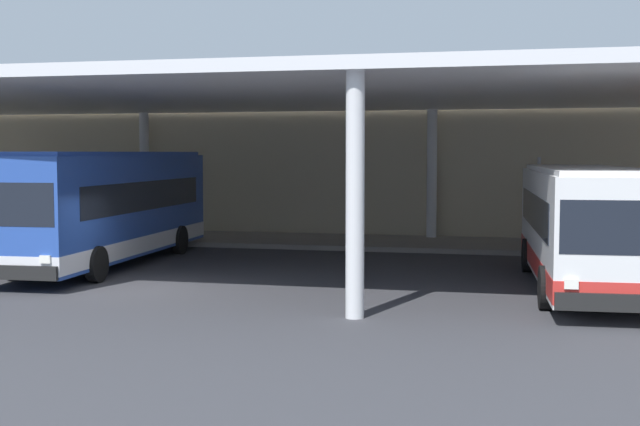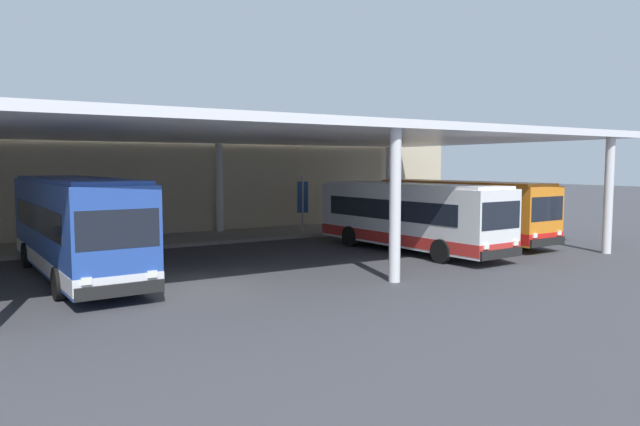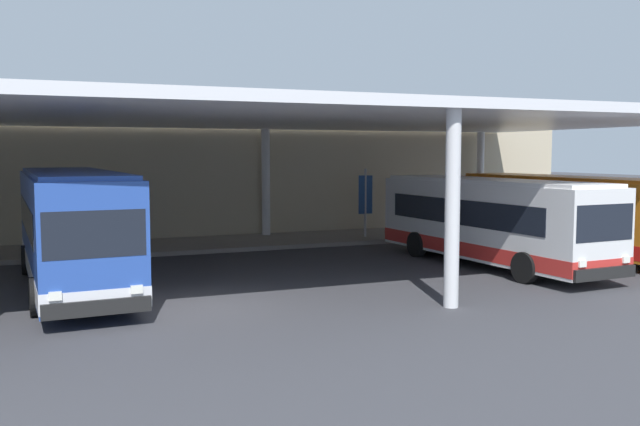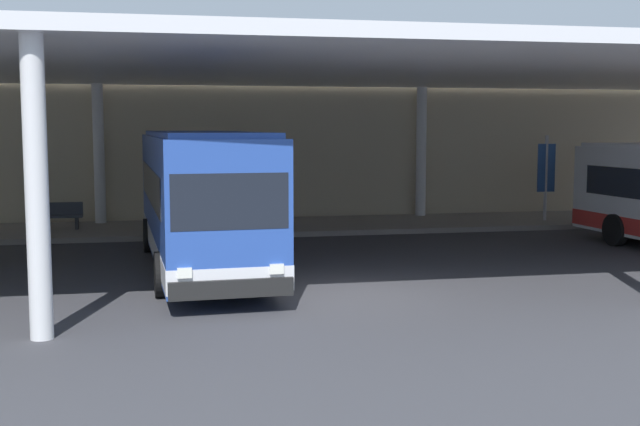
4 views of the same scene
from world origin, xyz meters
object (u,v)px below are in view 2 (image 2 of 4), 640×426
Objects in this scene: bus_second_bay at (75,226)px; bus_far_bay at (460,210)px; trash_bin at (23,237)px; banner_sign at (303,200)px; bus_middle_bay at (409,216)px.

bus_second_bay is 1.08× the size of bus_far_bay.
bus_second_bay is at bearing -81.72° from trash_bin.
bus_second_bay is 14.91m from banner_sign.
bus_middle_bay is 8.27m from banner_sign.
bus_far_bay is (18.82, -0.12, -0.19)m from bus_second_bay.
bus_second_bay is 18.82m from bus_far_bay.
bus_far_bay is 8.88m from banner_sign.
trash_bin is (-19.95, 7.88, -0.98)m from bus_far_bay.
bus_far_bay is (4.58, 1.29, 0.00)m from bus_middle_bay.
bus_far_bay is at bearing -0.36° from bus_second_bay.
bus_middle_bay is 3.33× the size of banner_sign.
trash_bin is 0.31× the size of banner_sign.
trash_bin is at bearing 158.44° from bus_far_bay.
banner_sign is (-5.56, 6.92, 0.32)m from bus_far_bay.
trash_bin is (-1.13, 7.77, -1.16)m from bus_second_bay.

